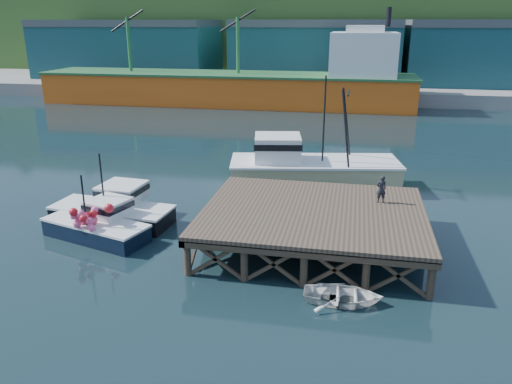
% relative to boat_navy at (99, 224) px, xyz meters
% --- Properties ---
extents(ground, '(300.00, 300.00, 0.00)m').
position_rel_boat_navy_xyz_m(ground, '(6.69, 1.29, -0.80)').
color(ground, black).
rests_on(ground, ground).
extents(wharf, '(12.00, 10.00, 2.62)m').
position_rel_boat_navy_xyz_m(wharf, '(12.19, 1.10, 1.14)').
color(wharf, brown).
rests_on(wharf, ground).
extents(far_quay, '(160.00, 40.00, 2.00)m').
position_rel_boat_navy_xyz_m(far_quay, '(6.69, 71.29, 0.20)').
color(far_quay, gray).
rests_on(far_quay, ground).
extents(warehouse_left, '(32.00, 16.00, 9.00)m').
position_rel_boat_navy_xyz_m(warehouse_left, '(-28.31, 66.29, 5.70)').
color(warehouse_left, '#18504D').
rests_on(warehouse_left, far_quay).
extents(warehouse_mid, '(28.00, 16.00, 9.00)m').
position_rel_boat_navy_xyz_m(warehouse_mid, '(6.69, 66.29, 5.70)').
color(warehouse_mid, '#18504D').
rests_on(warehouse_mid, far_quay).
extents(warehouse_right, '(30.00, 16.00, 9.00)m').
position_rel_boat_navy_xyz_m(warehouse_right, '(36.69, 66.29, 5.70)').
color(warehouse_right, '#18504D').
rests_on(warehouse_right, far_quay).
extents(cargo_ship, '(55.50, 10.00, 13.75)m').
position_rel_boat_navy_xyz_m(cargo_ship, '(-1.78, 49.29, 2.51)').
color(cargo_ship, orange).
rests_on(cargo_ship, ground).
extents(hillside, '(220.00, 50.00, 22.00)m').
position_rel_boat_navy_xyz_m(hillside, '(6.69, 101.29, 10.20)').
color(hillside, '#2D511E').
rests_on(hillside, ground).
extents(boat_navy, '(6.77, 4.43, 3.99)m').
position_rel_boat_navy_xyz_m(boat_navy, '(0.00, 0.00, 0.00)').
color(boat_navy, black).
rests_on(boat_navy, ground).
extents(boat_black, '(7.69, 6.43, 4.62)m').
position_rel_boat_navy_xyz_m(boat_black, '(-0.22, 2.41, 0.05)').
color(boat_black, black).
rests_on(boat_black, ground).
extents(trawler, '(12.97, 6.54, 8.29)m').
position_rel_boat_navy_xyz_m(trawler, '(11.09, 11.53, 0.91)').
color(trawler, '#C6BA80').
rests_on(trawler, ground).
extents(dinghy, '(3.56, 2.59, 0.72)m').
position_rel_boat_navy_xyz_m(dinghy, '(14.07, -4.51, -0.44)').
color(dinghy, silver).
rests_on(dinghy, ground).
extents(dockworker, '(0.67, 0.54, 1.58)m').
position_rel_boat_navy_xyz_m(dockworker, '(15.80, 3.18, 2.11)').
color(dockworker, black).
rests_on(dockworker, wharf).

